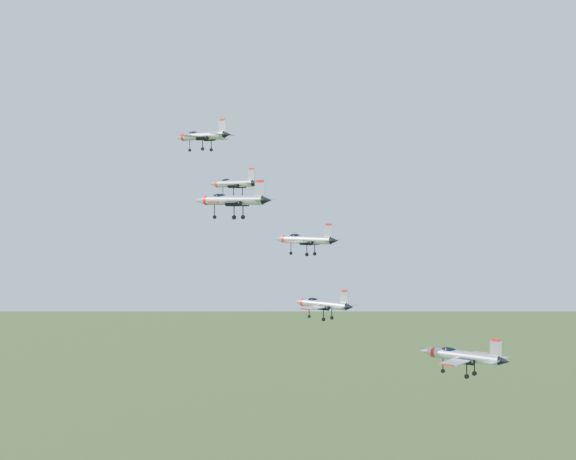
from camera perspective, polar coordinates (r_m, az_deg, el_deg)
The scene contains 6 objects.
jet_lead at distance 153.00m, azimuth -6.17°, elevation 6.67°, with size 13.90×11.48×3.72m.
jet_left_high at distance 140.16m, azimuth -3.91°, elevation 3.33°, with size 12.20×10.08×3.26m.
jet_right_high at distance 116.50m, azimuth -4.07°, elevation 2.14°, with size 13.41×11.23×3.59m.
jet_left_low at distance 129.93m, azimuth 1.19°, elevation -0.68°, with size 12.63×10.42×3.38m.
jet_right_low at distance 116.11m, azimuth 2.43°, elevation -5.27°, with size 10.93×9.00×2.93m.
jet_trail at distance 117.53m, azimuth 12.28°, elevation -8.72°, with size 13.84×11.34×3.71m.
Camera 1 is at (83.80, -102.20, 136.00)m, focal length 50.00 mm.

